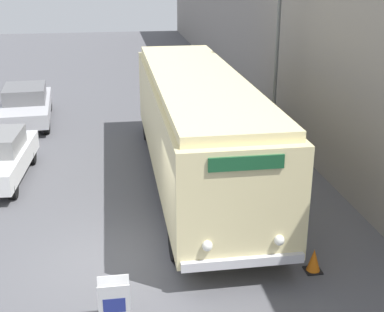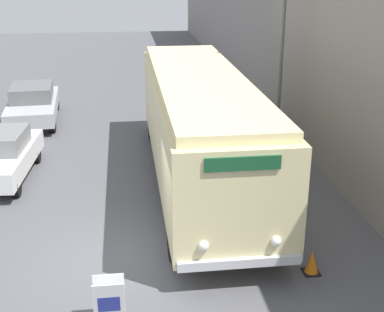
% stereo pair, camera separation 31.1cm
% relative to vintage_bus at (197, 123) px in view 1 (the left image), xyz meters
% --- Properties ---
extents(ground_plane, '(80.00, 80.00, 0.00)m').
position_rel_vintage_bus_xyz_m(ground_plane, '(-2.51, -4.32, -1.88)').
color(ground_plane, '#56565B').
extents(building_wall_right, '(0.30, 60.00, 7.34)m').
position_rel_vintage_bus_xyz_m(building_wall_right, '(4.13, 5.68, 1.79)').
color(building_wall_right, gray).
rests_on(building_wall_right, ground_plane).
extents(vintage_bus, '(2.70, 11.56, 3.30)m').
position_rel_vintage_bus_xyz_m(vintage_bus, '(0.00, 0.00, 0.00)').
color(vintage_bus, black).
rests_on(vintage_bus, ground_plane).
extents(sign_board, '(0.58, 0.37, 0.98)m').
position_rel_vintage_bus_xyz_m(sign_board, '(-2.62, -6.51, -1.41)').
color(sign_board, gray).
rests_on(sign_board, ground_plane).
extents(streetlamp, '(0.36, 0.36, 7.24)m').
position_rel_vintage_bus_xyz_m(streetlamp, '(3.14, 2.57, 2.73)').
color(streetlamp, '#595E60').
rests_on(streetlamp, ground_plane).
extents(parked_car_mid, '(2.22, 4.88, 1.52)m').
position_rel_vintage_bus_xyz_m(parked_car_mid, '(-5.96, 7.27, -1.10)').
color(parked_car_mid, black).
rests_on(parked_car_mid, ground_plane).
extents(traffic_cone, '(0.36, 0.36, 0.54)m').
position_rel_vintage_bus_xyz_m(traffic_cone, '(1.71, -5.31, -1.62)').
color(traffic_cone, black).
rests_on(traffic_cone, ground_plane).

